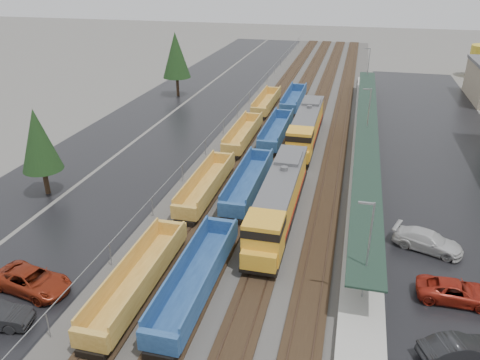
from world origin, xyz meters
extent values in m
cube|color=#302D2B|center=(0.00, 60.00, 0.04)|extent=(20.00, 160.00, 0.08)
cube|color=black|center=(-6.00, 60.00, 0.15)|extent=(2.60, 160.00, 0.15)
cube|color=#473326|center=(-6.72, 60.00, 0.27)|extent=(0.08, 160.00, 0.07)
cube|color=#473326|center=(-5.28, 60.00, 0.27)|extent=(0.08, 160.00, 0.07)
cube|color=black|center=(-2.00, 60.00, 0.15)|extent=(2.60, 160.00, 0.15)
cube|color=#473326|center=(-2.72, 60.00, 0.27)|extent=(0.08, 160.00, 0.07)
cube|color=#473326|center=(-1.28, 60.00, 0.27)|extent=(0.08, 160.00, 0.07)
cube|color=black|center=(2.00, 60.00, 0.15)|extent=(2.60, 160.00, 0.15)
cube|color=#473326|center=(1.28, 60.00, 0.27)|extent=(0.08, 160.00, 0.07)
cube|color=#473326|center=(2.72, 60.00, 0.27)|extent=(0.08, 160.00, 0.07)
cube|color=black|center=(6.00, 60.00, 0.15)|extent=(2.60, 160.00, 0.15)
cube|color=#473326|center=(5.28, 60.00, 0.27)|extent=(0.08, 160.00, 0.07)
cube|color=#473326|center=(6.72, 60.00, 0.27)|extent=(0.08, 160.00, 0.07)
cube|color=black|center=(-15.00, 60.00, 0.01)|extent=(10.00, 160.00, 0.02)
cube|color=black|center=(-25.00, 60.00, 0.01)|extent=(9.00, 160.00, 0.02)
cube|color=black|center=(19.00, 50.00, 0.01)|extent=(16.00, 100.00, 0.02)
cube|color=#9E9B93|center=(9.50, 50.00, 0.35)|extent=(3.00, 80.00, 0.70)
cylinder|color=gray|center=(9.50, 25.00, 1.90)|extent=(0.16, 0.16, 2.40)
cylinder|color=gray|center=(9.50, 40.00, 1.90)|extent=(0.16, 0.16, 2.40)
cylinder|color=gray|center=(9.50, 55.00, 1.90)|extent=(0.16, 0.16, 2.40)
cylinder|color=gray|center=(9.50, 70.00, 1.90)|extent=(0.16, 0.16, 2.40)
cylinder|color=gray|center=(9.50, 85.00, 1.90)|extent=(0.16, 0.16, 2.40)
cube|color=black|center=(9.50, 50.00, 3.20)|extent=(2.60, 65.00, 0.15)
cylinder|color=gray|center=(9.50, 20.00, 4.00)|extent=(0.12, 0.12, 8.00)
cube|color=gray|center=(9.00, 20.00, 7.90)|extent=(1.00, 0.15, 0.12)
cylinder|color=gray|center=(9.50, 50.00, 4.00)|extent=(0.12, 0.12, 8.00)
cube|color=gray|center=(9.00, 50.00, 7.90)|extent=(1.00, 0.15, 0.12)
cylinder|color=gray|center=(9.50, 80.00, 4.00)|extent=(0.12, 0.12, 8.00)
cube|color=gray|center=(9.00, 80.00, 7.90)|extent=(1.00, 0.15, 0.12)
cylinder|color=gray|center=(-9.50, 12.00, 1.00)|extent=(0.08, 0.08, 2.00)
cylinder|color=gray|center=(-9.50, 20.00, 1.00)|extent=(0.08, 0.08, 2.00)
cylinder|color=gray|center=(-9.50, 28.00, 1.00)|extent=(0.08, 0.08, 2.00)
cylinder|color=gray|center=(-9.50, 36.00, 1.00)|extent=(0.08, 0.08, 2.00)
cylinder|color=gray|center=(-9.50, 44.00, 1.00)|extent=(0.08, 0.08, 2.00)
cylinder|color=gray|center=(-9.50, 52.00, 1.00)|extent=(0.08, 0.08, 2.00)
cylinder|color=gray|center=(-9.50, 60.00, 1.00)|extent=(0.08, 0.08, 2.00)
cylinder|color=gray|center=(-9.50, 68.00, 1.00)|extent=(0.08, 0.08, 2.00)
cylinder|color=gray|center=(-9.50, 76.00, 1.00)|extent=(0.08, 0.08, 2.00)
cylinder|color=gray|center=(-9.50, 84.00, 1.00)|extent=(0.08, 0.08, 2.00)
cylinder|color=gray|center=(-9.50, 92.00, 1.00)|extent=(0.08, 0.08, 2.00)
cylinder|color=gray|center=(-9.50, 100.00, 1.00)|extent=(0.08, 0.08, 2.00)
cylinder|color=gray|center=(-9.50, 108.00, 1.00)|extent=(0.08, 0.08, 2.00)
cylinder|color=gray|center=(-9.50, 116.00, 1.00)|extent=(0.08, 0.08, 2.00)
cylinder|color=gray|center=(-9.50, 124.00, 1.00)|extent=(0.08, 0.08, 2.00)
cylinder|color=gray|center=(-9.50, 132.00, 1.00)|extent=(0.08, 0.08, 2.00)
cube|color=gray|center=(-9.50, 60.00, 2.00)|extent=(0.05, 160.00, 0.05)
ellipsoid|color=#445643|center=(-30.00, 200.00, 0.00)|extent=(154.00, 110.00, 19.80)
ellipsoid|color=#445643|center=(40.00, 210.00, 0.00)|extent=(196.00, 140.00, 25.20)
cylinder|color=#332316|center=(-22.00, 30.00, 1.35)|extent=(0.50, 0.50, 2.70)
cone|color=black|center=(-22.00, 30.00, 5.85)|extent=(3.96, 3.96, 6.30)
cylinder|color=#332316|center=(-23.00, 70.00, 1.65)|extent=(0.50, 0.50, 3.30)
cone|color=black|center=(-23.00, 70.00, 7.15)|extent=(4.84, 4.84, 7.70)
cube|color=black|center=(2.00, 30.33, 0.83)|extent=(2.88, 19.21, 0.38)
cube|color=orange|center=(2.00, 31.29, 2.46)|extent=(2.69, 15.37, 2.88)
cube|color=orange|center=(2.00, 22.84, 2.65)|extent=(2.88, 3.07, 3.27)
cube|color=black|center=(2.00, 22.84, 3.61)|extent=(2.93, 3.12, 0.67)
cube|color=orange|center=(2.00, 21.11, 1.69)|extent=(2.69, 0.96, 1.34)
cube|color=#59595B|center=(2.00, 31.29, 4.00)|extent=(2.74, 15.37, 0.34)
cube|color=maroon|center=(0.64, 31.29, 1.31)|extent=(0.04, 15.37, 0.34)
cube|color=maroon|center=(3.36, 31.29, 1.31)|extent=(0.04, 15.37, 0.34)
cube|color=black|center=(2.00, 30.33, 0.44)|extent=(2.11, 5.76, 0.58)
cube|color=black|center=(2.00, 23.60, 0.54)|extent=(2.30, 3.84, 0.48)
cube|color=black|center=(2.00, 37.05, 0.54)|extent=(2.30, 3.84, 0.48)
cylinder|color=#59595B|center=(2.00, 32.25, 4.29)|extent=(0.67, 0.67, 0.48)
cube|color=#59595B|center=(2.00, 35.13, 4.24)|extent=(2.30, 3.84, 0.48)
cube|color=black|center=(2.00, 51.33, 0.83)|extent=(2.88, 19.21, 0.38)
cube|color=orange|center=(2.00, 52.29, 2.46)|extent=(2.69, 15.37, 2.88)
cube|color=orange|center=(2.00, 43.84, 2.65)|extent=(2.88, 3.07, 3.27)
cube|color=black|center=(2.00, 43.84, 3.61)|extent=(2.93, 3.12, 0.67)
cube|color=orange|center=(2.00, 42.11, 1.69)|extent=(2.69, 0.96, 1.34)
cube|color=#59595B|center=(2.00, 52.29, 4.00)|extent=(2.74, 15.37, 0.34)
cube|color=maroon|center=(0.64, 52.29, 1.31)|extent=(0.04, 15.37, 0.34)
cube|color=maroon|center=(3.36, 52.29, 1.31)|extent=(0.04, 15.37, 0.34)
cube|color=black|center=(2.00, 51.33, 0.44)|extent=(2.11, 5.76, 0.58)
cube|color=black|center=(2.00, 44.60, 0.54)|extent=(2.30, 3.84, 0.48)
cube|color=black|center=(2.00, 58.05, 0.54)|extent=(2.30, 3.84, 0.48)
cylinder|color=#59595B|center=(2.00, 53.25, 4.29)|extent=(0.67, 0.67, 0.48)
cube|color=#59595B|center=(2.00, 56.13, 4.24)|extent=(2.30, 3.84, 0.48)
cube|color=#B28231|center=(-6.00, 17.61, 0.81)|extent=(2.42, 12.65, 0.23)
cube|color=#B28231|center=(-7.16, 17.61, 1.65)|extent=(0.14, 12.65, 1.67)
cube|color=#B28231|center=(-4.84, 17.61, 1.65)|extent=(0.14, 12.65, 1.67)
cube|color=#B28231|center=(-6.00, 11.10, 1.46)|extent=(2.42, 0.46, 1.30)
cube|color=#B28231|center=(-6.00, 24.12, 1.46)|extent=(2.42, 0.46, 1.30)
cube|color=black|center=(-6.00, 11.75, 0.53)|extent=(1.86, 2.05, 0.46)
cube|color=black|center=(-6.00, 23.47, 0.53)|extent=(1.86, 2.05, 0.46)
cube|color=#B28231|center=(-6.00, 33.51, 0.81)|extent=(2.42, 12.65, 0.23)
cube|color=#B28231|center=(-7.16, 33.51, 1.65)|extent=(0.14, 12.65, 1.67)
cube|color=#B28231|center=(-4.84, 33.51, 1.65)|extent=(0.14, 12.65, 1.67)
cube|color=#B28231|center=(-6.00, 27.00, 1.46)|extent=(2.42, 0.46, 1.30)
cube|color=#B28231|center=(-6.00, 40.02, 1.46)|extent=(2.42, 0.46, 1.30)
cube|color=black|center=(-6.00, 27.65, 0.53)|extent=(1.86, 2.05, 0.46)
cube|color=black|center=(-6.00, 39.37, 0.53)|extent=(1.86, 2.05, 0.46)
cube|color=#B28231|center=(-6.00, 49.41, 0.81)|extent=(2.42, 12.65, 0.23)
cube|color=#B28231|center=(-7.16, 49.41, 1.65)|extent=(0.14, 12.65, 1.67)
cube|color=#B28231|center=(-4.84, 49.41, 1.65)|extent=(0.14, 12.65, 1.67)
cube|color=#B28231|center=(-6.00, 42.90, 1.46)|extent=(2.42, 0.46, 1.30)
cube|color=#B28231|center=(-6.00, 55.92, 1.46)|extent=(2.42, 0.46, 1.30)
cube|color=black|center=(-6.00, 43.55, 0.53)|extent=(1.86, 2.05, 0.46)
cube|color=black|center=(-6.00, 55.27, 0.53)|extent=(1.86, 2.05, 0.46)
cube|color=#B28231|center=(-6.00, 65.31, 0.81)|extent=(2.42, 12.65, 0.23)
cube|color=#B28231|center=(-7.16, 65.31, 1.65)|extent=(0.14, 12.65, 1.67)
cube|color=#B28231|center=(-4.84, 65.31, 1.65)|extent=(0.14, 12.65, 1.67)
cube|color=#B28231|center=(-6.00, 58.80, 1.46)|extent=(2.42, 0.46, 1.30)
cube|color=#B28231|center=(-6.00, 71.82, 1.46)|extent=(2.42, 0.46, 1.30)
cube|color=black|center=(-6.00, 59.45, 0.53)|extent=(1.86, 2.05, 0.46)
cube|color=black|center=(-6.00, 71.17, 0.53)|extent=(1.86, 2.05, 0.46)
cube|color=navy|center=(-2.00, 18.60, 0.84)|extent=(2.55, 13.07, 0.24)
cube|color=navy|center=(-3.22, 18.60, 1.72)|extent=(0.15, 13.07, 1.76)
cube|color=navy|center=(-0.78, 18.60, 1.72)|extent=(0.15, 13.07, 1.76)
cube|color=navy|center=(-2.00, 11.87, 1.52)|extent=(2.55, 0.49, 1.37)
cube|color=navy|center=(-2.00, 25.33, 1.52)|extent=(2.55, 0.49, 1.37)
cube|color=black|center=(-2.00, 12.56, 0.54)|extent=(1.96, 2.15, 0.49)
cube|color=black|center=(-2.00, 24.65, 0.54)|extent=(1.96, 2.15, 0.49)
cube|color=navy|center=(-2.00, 35.10, 0.84)|extent=(2.55, 13.07, 0.24)
cube|color=navy|center=(-3.22, 35.10, 1.72)|extent=(0.15, 13.07, 1.76)
cube|color=navy|center=(-0.78, 35.10, 1.72)|extent=(0.15, 13.07, 1.76)
cube|color=navy|center=(-2.00, 28.37, 1.52)|extent=(2.55, 0.49, 1.37)
cube|color=navy|center=(-2.00, 41.83, 1.52)|extent=(2.55, 0.49, 1.37)
cube|color=black|center=(-2.00, 29.05, 0.54)|extent=(1.96, 2.15, 0.49)
cube|color=black|center=(-2.00, 41.14, 0.54)|extent=(1.96, 2.15, 0.49)
cube|color=navy|center=(-2.00, 51.59, 0.84)|extent=(2.55, 13.07, 0.24)
cube|color=navy|center=(-3.22, 51.59, 1.72)|extent=(0.15, 13.07, 1.76)
cube|color=navy|center=(-0.78, 51.59, 1.72)|extent=(0.15, 13.07, 1.76)
cube|color=navy|center=(-2.00, 44.86, 1.52)|extent=(2.55, 0.49, 1.37)
cube|color=navy|center=(-2.00, 58.32, 1.52)|extent=(2.55, 0.49, 1.37)
cube|color=black|center=(-2.00, 45.55, 0.54)|extent=(1.96, 2.15, 0.49)
cube|color=black|center=(-2.00, 57.64, 0.54)|extent=(1.96, 2.15, 0.49)
cube|color=navy|center=(-2.00, 68.09, 0.84)|extent=(2.55, 13.07, 0.24)
cube|color=navy|center=(-3.22, 68.09, 1.72)|extent=(0.15, 13.07, 1.76)
cube|color=navy|center=(-0.78, 68.09, 1.72)|extent=(0.15, 13.07, 1.76)
cube|color=navy|center=(-2.00, 61.36, 1.52)|extent=(2.55, 0.49, 1.37)
cube|color=navy|center=(-2.00, 74.82, 1.52)|extent=(2.55, 0.49, 1.37)
cube|color=black|center=(-2.00, 62.04, 0.54)|extent=(1.96, 2.15, 0.49)
cube|color=black|center=(-2.00, 74.13, 0.54)|extent=(1.96, 2.15, 0.49)
imported|color=maroon|center=(-13.54, 15.93, 0.82)|extent=(3.72, 6.28, 1.64)
imported|color=black|center=(15.06, 16.32, 0.76)|extent=(3.25, 4.85, 1.51)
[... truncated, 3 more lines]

